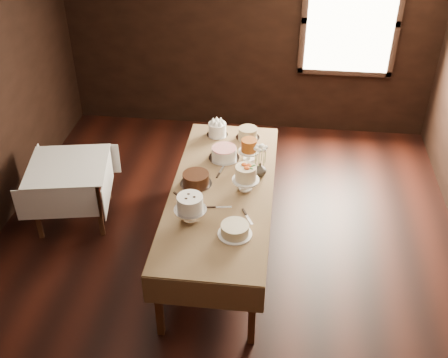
# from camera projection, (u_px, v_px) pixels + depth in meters

# --- Properties ---
(floor) EXTENTS (5.00, 6.00, 0.01)m
(floor) POSITION_uv_depth(u_px,v_px,m) (222.00, 266.00, 5.58)
(floor) COLOR black
(floor) RESTS_ON ground
(wall_back) EXTENTS (5.00, 0.02, 2.80)m
(wall_back) POSITION_uv_depth(u_px,v_px,m) (249.00, 32.00, 7.23)
(wall_back) COLOR black
(wall_back) RESTS_ON ground
(window) EXTENTS (1.10, 0.05, 1.30)m
(window) POSITION_uv_depth(u_px,v_px,m) (351.00, 22.00, 6.94)
(window) COLOR #FFEABF
(window) RESTS_ON wall_back
(display_table) EXTENTS (0.99, 2.53, 0.78)m
(display_table) POSITION_uv_depth(u_px,v_px,m) (222.00, 194.00, 5.38)
(display_table) COLOR #3F2010
(display_table) RESTS_ON ground
(side_table) EXTENTS (0.99, 0.99, 0.71)m
(side_table) POSITION_uv_depth(u_px,v_px,m) (68.00, 171.00, 5.89)
(side_table) COLOR #3F2010
(side_table) RESTS_ON ground
(cake_meringue) EXTENTS (0.28, 0.28, 0.15)m
(cake_meringue) POSITION_uv_depth(u_px,v_px,m) (217.00, 130.00, 6.17)
(cake_meringue) COLOR silver
(cake_meringue) RESTS_ON display_table
(cake_speckled) EXTENTS (0.27, 0.27, 0.13)m
(cake_speckled) POSITION_uv_depth(u_px,v_px,m) (248.00, 133.00, 6.12)
(cake_speckled) COLOR silver
(cake_speckled) RESTS_ON display_table
(cake_lattice) EXTENTS (0.33, 0.33, 0.12)m
(cake_lattice) POSITION_uv_depth(u_px,v_px,m) (224.00, 154.00, 5.78)
(cake_lattice) COLOR silver
(cake_lattice) RESTS_ON display_table
(cake_caramel) EXTENTS (0.22, 0.22, 0.26)m
(cake_caramel) POSITION_uv_depth(u_px,v_px,m) (249.00, 151.00, 5.72)
(cake_caramel) COLOR white
(cake_caramel) RESTS_ON display_table
(cake_chocolate) EXTENTS (0.36, 0.36, 0.12)m
(cake_chocolate) POSITION_uv_depth(u_px,v_px,m) (196.00, 179.00, 5.38)
(cake_chocolate) COLOR silver
(cake_chocolate) RESTS_ON display_table
(cake_flowers) EXTENTS (0.27, 0.27, 0.27)m
(cake_flowers) POSITION_uv_depth(u_px,v_px,m) (246.00, 179.00, 5.28)
(cake_flowers) COLOR white
(cake_flowers) RESTS_ON display_table
(cake_swirl) EXTENTS (0.30, 0.30, 0.27)m
(cake_swirl) POSITION_uv_depth(u_px,v_px,m) (190.00, 209.00, 4.89)
(cake_swirl) COLOR silver
(cake_swirl) RESTS_ON display_table
(cake_cream) EXTENTS (0.31, 0.31, 0.11)m
(cake_cream) POSITION_uv_depth(u_px,v_px,m) (235.00, 230.00, 4.76)
(cake_cream) COLOR white
(cake_cream) RESTS_ON display_table
(cake_server_a) EXTENTS (0.24, 0.06, 0.01)m
(cake_server_a) POSITION_uv_depth(u_px,v_px,m) (224.00, 207.00, 5.10)
(cake_server_a) COLOR silver
(cake_server_a) RESTS_ON display_table
(cake_server_b) EXTENTS (0.13, 0.23, 0.01)m
(cake_server_b) POSITION_uv_depth(u_px,v_px,m) (249.00, 220.00, 4.95)
(cake_server_b) COLOR silver
(cake_server_b) RESTS_ON display_table
(cake_server_c) EXTENTS (0.07, 0.24, 0.01)m
(cake_server_c) POSITION_uv_depth(u_px,v_px,m) (222.00, 169.00, 5.63)
(cake_server_c) COLOR silver
(cake_server_c) RESTS_ON display_table
(cake_server_d) EXTENTS (0.12, 0.23, 0.01)m
(cake_server_d) POSITION_uv_depth(u_px,v_px,m) (253.00, 173.00, 5.58)
(cake_server_d) COLOR silver
(cake_server_d) RESTS_ON display_table
(cake_server_e) EXTENTS (0.19, 0.19, 0.01)m
(cake_server_e) POSITION_uv_depth(u_px,v_px,m) (184.00, 200.00, 5.19)
(cake_server_e) COLOR silver
(cake_server_e) RESTS_ON display_table
(flower_vase) EXTENTS (0.19, 0.19, 0.14)m
(flower_vase) POSITION_uv_depth(u_px,v_px,m) (260.00, 169.00, 5.51)
(flower_vase) COLOR #2D2823
(flower_vase) RESTS_ON display_table
(flower_bouquet) EXTENTS (0.14, 0.14, 0.20)m
(flower_bouquet) POSITION_uv_depth(u_px,v_px,m) (261.00, 153.00, 5.40)
(flower_bouquet) COLOR white
(flower_bouquet) RESTS_ON flower_vase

